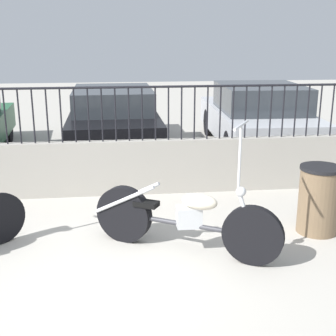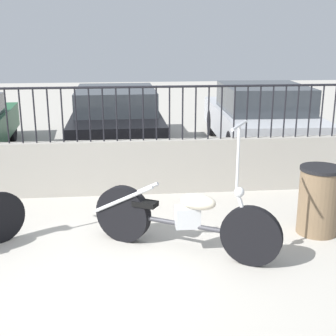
{
  "view_description": "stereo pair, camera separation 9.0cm",
  "coord_description": "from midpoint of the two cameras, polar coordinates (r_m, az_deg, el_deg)",
  "views": [
    {
      "loc": [
        0.08,
        -4.37,
        2.44
      ],
      "look_at": [
        0.78,
        1.6,
        0.7
      ],
      "focal_mm": 50.0,
      "sensor_mm": 36.0,
      "label": 1
    },
    {
      "loc": [
        0.17,
        -4.38,
        2.44
      ],
      "look_at": [
        0.78,
        1.6,
        0.7
      ],
      "focal_mm": 50.0,
      "sensor_mm": 36.0,
      "label": 2
    }
  ],
  "objects": [
    {
      "name": "fence_railing",
      "position": [
        7.1,
        -7.65,
        7.64
      ],
      "size": [
        10.45,
        0.04,
        0.83
      ],
      "color": "black",
      "rests_on": "low_wall"
    },
    {
      "name": "car_black",
      "position": [
        10.15,
        -6.92,
        6.03
      ],
      "size": [
        1.83,
        4.41,
        1.33
      ],
      "rotation": [
        0.0,
        0.0,
        1.58
      ],
      "color": "black",
      "rests_on": "ground_plane"
    },
    {
      "name": "ground_plane",
      "position": [
        5.02,
        -7.43,
        -13.13
      ],
      "size": [
        40.0,
        40.0,
        0.0
      ],
      "primitive_type": "plane",
      "color": "#ADA89E"
    },
    {
      "name": "low_wall",
      "position": [
        7.3,
        -7.37,
        -0.0
      ],
      "size": [
        10.45,
        0.18,
        0.85
      ],
      "color": "#9E998E",
      "rests_on": "ground_plane"
    },
    {
      "name": "trash_bin",
      "position": [
        6.15,
        17.51,
        -3.69
      ],
      "size": [
        0.53,
        0.53,
        0.86
      ],
      "color": "brown",
      "rests_on": "ground_plane"
    },
    {
      "name": "motorcycle_dark_grey",
      "position": [
        5.4,
        0.33,
        -6.05
      ],
      "size": [
        2.02,
        1.23,
        1.56
      ],
      "rotation": [
        0.0,
        0.0,
        -0.52
      ],
      "color": "black",
      "rests_on": "ground_plane"
    },
    {
      "name": "car_silver",
      "position": [
        10.41,
        10.64,
        6.22
      ],
      "size": [
        2.04,
        4.31,
        1.39
      ],
      "rotation": [
        0.0,
        0.0,
        1.53
      ],
      "color": "black",
      "rests_on": "ground_plane"
    }
  ]
}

